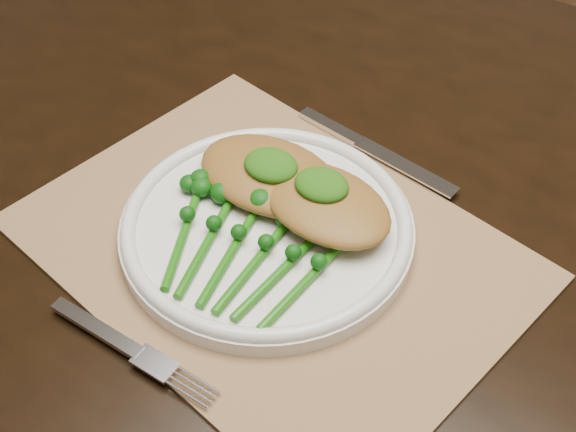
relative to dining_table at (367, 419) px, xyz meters
The scene contains 10 objects.
dining_table is the anchor object (origin of this frame).
placemat 0.39m from the dining_table, 126.77° to the right, with size 0.43×0.31×0.00m, color #8C6947.
dinner_plate 0.41m from the dining_table, 132.96° to the right, with size 0.26×0.26×0.02m.
knife 0.39m from the dining_table, 137.86° to the left, with size 0.19×0.05×0.01m.
fork 0.47m from the dining_table, 110.91° to the right, with size 0.17×0.02×0.01m.
chicken_fillet_left 0.42m from the dining_table, 156.46° to the right, with size 0.14×0.10×0.03m, color olive.
chicken_fillet_right 0.42m from the dining_table, 126.99° to the right, with size 0.13×0.09×0.03m, color olive.
pesto_dollop_left 0.44m from the dining_table, 154.38° to the right, with size 0.05×0.04×0.02m, color #17460A.
pesto_dollop_right 0.43m from the dining_table, 134.40° to the right, with size 0.05×0.04×0.02m, color #17460A.
broccolini_bundle 0.43m from the dining_table, 119.44° to the right, with size 0.15×0.17×0.04m.
Camera 1 is at (0.08, -0.38, 1.29)m, focal length 50.00 mm.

